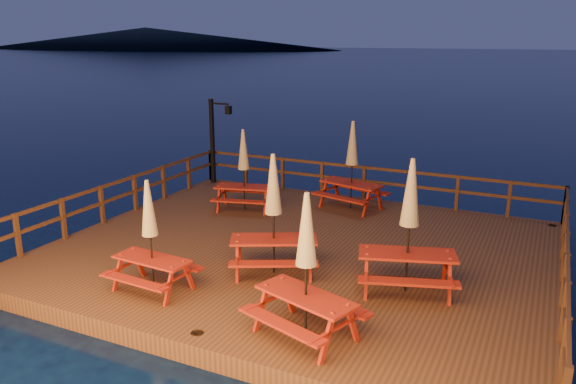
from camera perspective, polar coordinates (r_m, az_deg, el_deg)
name	(u,v)px	position (r m, az deg, el deg)	size (l,w,h in m)	color
ground	(302,263)	(14.22, 1.48, -7.21)	(500.00, 500.00, 0.00)	black
deck	(302,255)	(14.15, 1.48, -6.47)	(12.00, 10.00, 0.40)	#462C16
deck_piles	(302,274)	(14.34, 1.47, -8.32)	(11.44, 9.44, 1.40)	#3B1C13
railing	(329,201)	(15.38, 4.21, -0.87)	(11.80, 9.75, 1.10)	#3B1C13
lamp_post	(216,134)	(19.98, -7.34, 5.91)	(0.85, 0.18, 3.00)	black
headland_left	(146,38)	(261.02, -14.24, 14.91)	(180.00, 84.00, 9.00)	black
picnic_table_0	(244,169)	(16.82, -4.51, 2.38)	(2.04, 1.82, 2.47)	#9C1E0E
picnic_table_1	(306,264)	(9.63, 1.86, -7.31)	(2.22, 2.01, 2.63)	#9C1E0E
picnic_table_2	(150,234)	(11.75, -13.82, -4.19)	(1.73, 1.46, 2.36)	#9C1E0E
picnic_table_3	(273,213)	(12.19, -1.49, -2.11)	(2.39, 2.24, 2.71)	#9C1E0E
picnic_table_4	(352,164)	(16.99, 6.51, 2.87)	(2.21, 1.97, 2.69)	#9C1E0E
picnic_table_5	(409,224)	(11.54, 12.20, -3.21)	(2.36, 2.14, 2.81)	#9C1E0E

